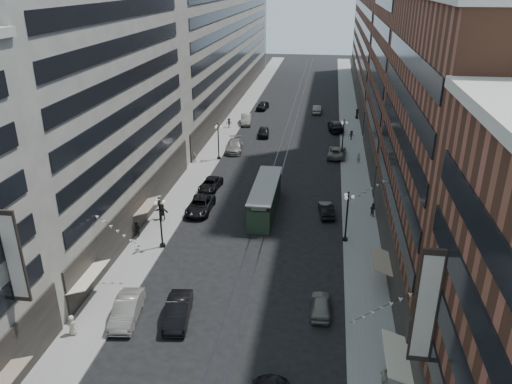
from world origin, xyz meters
The scene contains 39 objects.
ground centered at (0.00, 60.00, 0.00)m, with size 220.00×220.00×0.00m, color black.
sidewalk_west centered at (-11.00, 70.00, 0.07)m, with size 4.00×180.00×0.15m, color gray.
sidewalk_east centered at (11.00, 70.00, 0.07)m, with size 4.00×180.00×0.15m, color gray.
rail_west centered at (-0.70, 70.00, 0.01)m, with size 0.12×180.00×0.02m, color #2D2D33.
rail_east centered at (0.70, 70.00, 0.01)m, with size 0.12×180.00×0.02m, color #2D2D33.
building_west_mid centered at (-17.00, 33.00, 14.00)m, with size 8.00×36.00×28.00m, color #A9A596.
building_west_far centered at (-17.00, 96.00, 13.00)m, with size 8.00×90.00×26.00m, color #A9A596.
building_east_mid centered at (17.00, 28.00, 12.00)m, with size 8.00×30.00×24.00m, color brown.
building_east_tower centered at (17.00, 56.00, 21.00)m, with size 8.00×26.00×42.00m, color brown.
building_east_far centered at (17.00, 105.00, 12.00)m, with size 8.00×72.00×24.00m, color brown.
lamppost_sw_far centered at (-9.20, 28.00, 3.10)m, with size 1.03×1.14×5.52m.
lamppost_sw_mid centered at (-9.20, 55.00, 3.10)m, with size 1.03×1.14×5.52m.
lamppost_se_far centered at (9.20, 32.00, 3.10)m, with size 1.03×1.14×5.52m.
lamppost_se_mid centered at (9.20, 60.00, 3.10)m, with size 1.03×1.14×5.52m.
streetcar centered at (0.00, 38.21, 1.56)m, with size 2.71×12.24×3.39m.
car_1 centered at (-8.40, 16.52, 0.87)m, with size 1.84×5.28×1.74m, color gray.
car_2 centered at (-7.51, 36.93, 0.81)m, with size 2.68×5.80×1.61m, color black.
car_4 centered at (7.00, 19.59, 0.70)m, with size 1.65×4.11×1.40m, color slate.
car_5 centered at (-4.29, 16.98, 0.85)m, with size 1.80×5.17×1.70m, color black.
pedestrian_1 centered at (-11.72, 13.94, 0.99)m, with size 0.82×0.45×1.67m, color beige.
pedestrian_2 centered at (-12.50, 29.72, 0.96)m, with size 0.79×0.43×1.62m, color black.
pedestrian_4 centered at (11.35, 11.71, 0.99)m, with size 0.99×0.45×1.69m, color #B0AA92.
car_7 centered at (-7.87, 43.74, 0.68)m, with size 2.25×4.89×1.36m, color black.
car_8 centered at (-7.64, 59.43, 0.87)m, with size 2.44×6.01×1.74m, color slate.
car_9 centered at (-6.80, 87.02, 0.82)m, with size 1.94×4.83×1.65m, color black.
car_10 centered at (7.16, 38.09, 0.72)m, with size 1.53×4.38×1.44m, color black.
car_11 centered at (8.40, 58.91, 0.79)m, with size 2.61×5.66×1.57m, color #65625A.
car_12 centered at (8.40, 73.07, 0.83)m, with size 2.34×5.75×1.67m, color black.
car_13 centered at (-4.12, 68.08, 0.78)m, with size 1.84×4.57×1.56m, color black.
car_14 centered at (4.50, 85.65, 0.77)m, with size 1.64×4.70×1.55m, color gray.
pedestrian_5 centered at (-11.19, 34.11, 1.09)m, with size 1.74×0.50×1.87m, color black.
pedestrian_6 centered at (-12.43, 53.10, 0.94)m, with size 0.92×0.42×1.58m, color #AEA890.
pedestrian_7 centered at (12.40, 38.31, 0.96)m, with size 0.79×0.43×1.62m, color black.
pedestrian_8 centered at (11.55, 56.42, 0.93)m, with size 0.57×0.37×1.56m, color gray.
pedestrian_9 centered at (10.85, 67.65, 0.95)m, with size 1.03×0.42×1.59m, color black.
car_extra_0 centered at (8.01, 74.24, 0.78)m, with size 2.18×5.37×1.56m, color black.
car_extra_1 centered at (-8.40, 75.43, 0.87)m, with size 1.84×5.27×1.74m, color gray.
pedestrian_extra_0 centered at (-11.01, 72.22, 0.99)m, with size 1.09×0.45×1.69m, color black.
pedestrian_extra_2 centered at (12.32, 81.75, 1.12)m, with size 0.94×0.52×1.93m, color black.
Camera 1 is at (6.62, -14.57, 25.33)m, focal length 35.00 mm.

